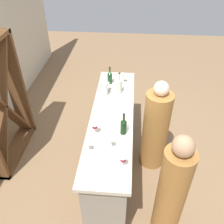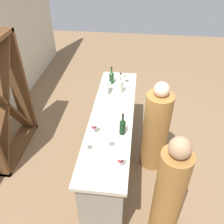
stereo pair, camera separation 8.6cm
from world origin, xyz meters
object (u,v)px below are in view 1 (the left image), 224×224
Objects in this scene: wine_glass_near_right at (111,142)px; person_center_guest at (171,193)px; wine_bottle_leftmost_dark_green at (124,126)px; wine_bottle_second_left_clear_pale at (119,85)px; water_pitcher at (104,89)px; person_left_guest at (155,129)px; wine_glass_far_right at (88,145)px; wine_rack at (1,106)px; wine_glass_far_center at (95,127)px; wine_glass_near_left at (123,160)px; wine_glass_far_left at (107,85)px; wine_bottle_center_olive_green at (110,77)px; wine_glass_near_center at (123,76)px.

person_center_guest reaches higher than wine_glass_near_right.
wine_bottle_leftmost_dark_green is 0.93m from wine_bottle_second_left_clear_pale.
water_pitcher is (-0.09, 0.22, -0.02)m from wine_bottle_second_left_clear_pale.
wine_bottle_leftmost_dark_green is 0.21× the size of person_left_guest.
wine_glass_near_right is 0.26m from wine_glass_far_right.
wine_glass_far_center is at bearing -109.32° from wine_rack.
water_pitcher is (1.19, -0.05, 0.01)m from wine_glass_far_right.
person_left_guest reaches higher than wine_glass_near_left.
wine_rack reaches higher than wine_glass_near_left.
wine_bottle_leftmost_dark_green is 2.17× the size of wine_glass_near_right.
wine_glass_far_left is (0.47, -1.53, 0.15)m from wine_rack.
wine_rack is 6.50× the size of wine_bottle_center_olive_green.
wine_bottle_leftmost_dark_green is at bearing 2.26° from wine_glass_near_left.
wine_glass_far_left is (0.95, 0.29, -0.00)m from wine_bottle_leftmost_dark_green.
wine_glass_far_center reaches higher than wine_glass_near_left.
wine_bottle_second_left_clear_pale reaches higher than wine_bottle_leftmost_dark_green.
water_pitcher reaches higher than wine_glass_far_center.
wine_rack is 1.66m from wine_glass_far_right.
wine_bottle_leftmost_dark_green reaches higher than wine_glass_near_right.
wine_bottle_second_left_clear_pale is at bearing -14.04° from wine_glass_far_center.
wine_bottle_center_olive_green is at bearing -86.61° from person_center_guest.
wine_rack is 1.89m from wine_bottle_leftmost_dark_green.
water_pitcher is at bearing 161.08° from wine_glass_far_left.
wine_bottle_second_left_clear_pale is (0.45, -1.71, 0.17)m from wine_rack.
wine_glass_far_left is 1.85m from person_center_guest.
wine_bottle_leftmost_dark_green is at bearing -83.91° from wine_glass_far_center.
person_center_guest reaches higher than wine_glass_near_left.
wine_bottle_second_left_clear_pale reaches higher than wine_glass_far_center.
wine_glass_near_center is 1.29m from wine_glass_far_center.
wine_bottle_leftmost_dark_green is 2.04× the size of wine_glass_far_center.
wine_glass_far_center is at bearing -54.82° from person_center_guest.
wine_bottle_leftmost_dark_green reaches higher than wine_bottle_center_olive_green.
wine_bottle_second_left_clear_pale is 1.30m from wine_glass_far_right.
wine_bottle_center_olive_green is at bearing 9.83° from wine_glass_near_left.
wine_glass_near_right is 0.87m from person_center_guest.
wine_glass_near_center is (1.74, 0.08, 0.03)m from wine_glass_near_left.
person_center_guest is at bearing -148.90° from water_pitcher.
person_center_guest is (-0.30, -0.95, -0.35)m from wine_glass_far_right.
wine_glass_far_left reaches higher than wine_glass_near_left.
wine_bottle_center_olive_green is 1.96× the size of wine_glass_far_center.
wine_glass_far_center is (0.49, 0.37, 0.01)m from wine_glass_near_left.
wine_bottle_center_olive_green reaches higher than wine_glass_far_center.
wine_glass_far_right is (-1.54, 0.11, -0.01)m from wine_bottle_center_olive_green.
wine_glass_near_center is at bearing 2.80° from wine_bottle_leftmost_dark_green.
wine_glass_far_right is at bearing 131.98° from wine_bottle_leftmost_dark_green.
wine_glass_far_right is 0.09× the size of person_center_guest.
wine_glass_near_center is 1.60m from wine_glass_far_right.
wine_glass_far_left is (1.21, 0.16, 0.01)m from wine_glass_near_right.
wine_glass_far_left is 0.99m from person_left_guest.
wine_glass_far_center is 0.69× the size of water_pitcher.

